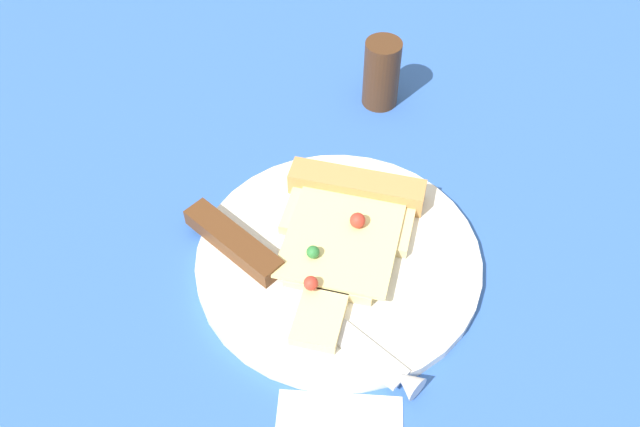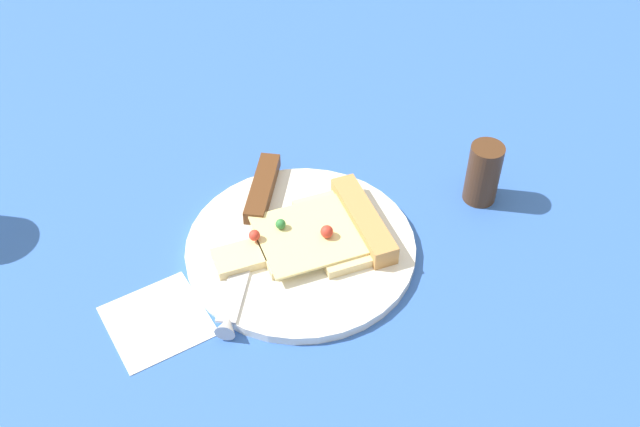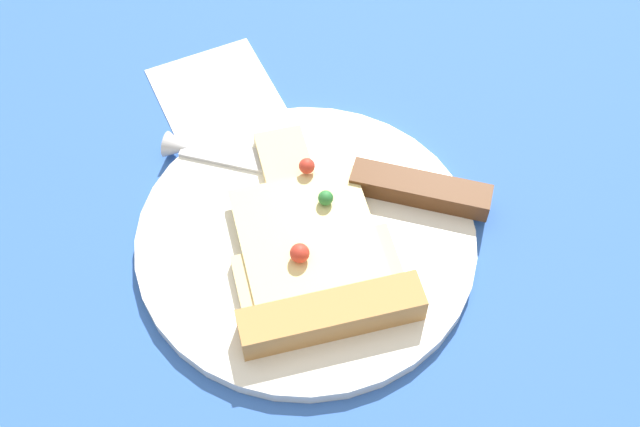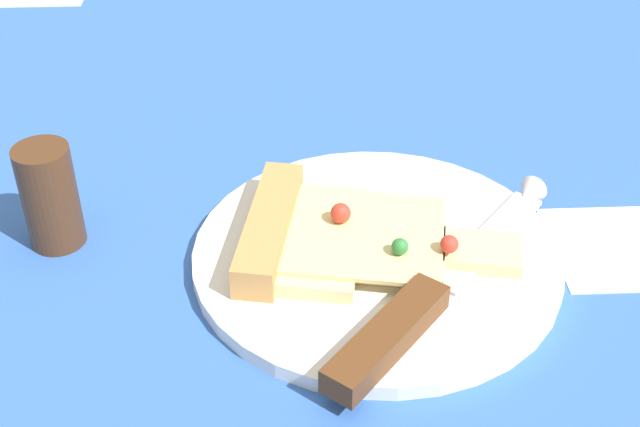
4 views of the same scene
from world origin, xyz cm
name	(u,v)px [view 2 (image 2 of 4)]	position (x,y,z in cm)	size (l,w,h in cm)	color
ground_plane	(335,292)	(-0.02, -0.04, -1.50)	(157.85, 157.85, 3.00)	#3360B7
plate	(301,248)	(5.49, 0.80, 0.51)	(23.81, 23.81, 1.03)	white
pizza_slice	(324,233)	(5.03, -1.76, 1.82)	(12.63, 18.52, 2.63)	beige
knife	(254,219)	(10.76, 3.40, 1.63)	(19.90, 16.83, 2.45)	silver
pepper_shaker	(483,173)	(2.24, -20.30, 3.61)	(3.64, 3.64, 7.23)	#4C2D19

